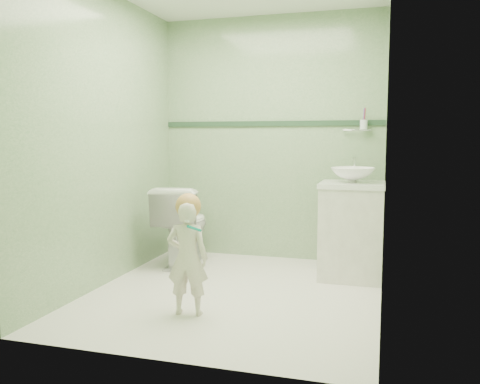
% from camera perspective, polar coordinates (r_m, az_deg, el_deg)
% --- Properties ---
extents(ground, '(2.50, 2.50, 0.00)m').
position_cam_1_polar(ground, '(3.97, -0.62, -11.49)').
color(ground, white).
rests_on(ground, ground).
extents(room_shell, '(2.50, 2.54, 2.40)m').
position_cam_1_polar(room_shell, '(3.78, -0.64, 6.10)').
color(room_shell, '#7FA877').
rests_on(room_shell, ground).
extents(trim_stripe, '(2.20, 0.02, 0.05)m').
position_cam_1_polar(trim_stripe, '(4.98, 3.53, 7.84)').
color(trim_stripe, '#27442D').
rests_on(trim_stripe, room_shell).
extents(vanity, '(0.52, 0.50, 0.80)m').
position_cam_1_polar(vanity, '(4.40, 12.64, -4.51)').
color(vanity, beige).
rests_on(vanity, ground).
extents(counter, '(0.54, 0.52, 0.04)m').
position_cam_1_polar(counter, '(4.35, 12.77, 0.81)').
color(counter, white).
rests_on(counter, vanity).
extents(basin, '(0.37, 0.37, 0.13)m').
position_cam_1_polar(basin, '(4.34, 12.79, 1.92)').
color(basin, white).
rests_on(basin, counter).
extents(faucet, '(0.03, 0.13, 0.18)m').
position_cam_1_polar(faucet, '(4.52, 12.96, 3.09)').
color(faucet, silver).
rests_on(faucet, counter).
extents(cup_holder, '(0.26, 0.07, 0.21)m').
position_cam_1_polar(cup_holder, '(4.81, 13.90, 7.47)').
color(cup_holder, silver).
rests_on(cup_holder, room_shell).
extents(toilet, '(0.50, 0.79, 0.76)m').
position_cam_1_polar(toilet, '(4.79, -6.58, -3.77)').
color(toilet, white).
rests_on(toilet, ground).
extents(toddler, '(0.31, 0.23, 0.78)m').
position_cam_1_polar(toddler, '(3.43, -6.04, -7.56)').
color(toddler, beige).
rests_on(toddler, ground).
extents(hair_cap, '(0.17, 0.17, 0.17)m').
position_cam_1_polar(hair_cap, '(3.39, -5.95, -1.60)').
color(hair_cap, '#C48B48').
rests_on(hair_cap, toddler).
extents(teal_toothbrush, '(0.11, 0.14, 0.08)m').
position_cam_1_polar(teal_toothbrush, '(3.25, -5.35, -4.09)').
color(teal_toothbrush, '#018377').
rests_on(teal_toothbrush, toddler).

